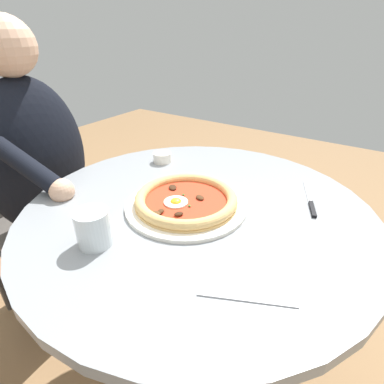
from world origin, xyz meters
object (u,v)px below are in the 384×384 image
object	(u,v)px
steak_knife	(311,203)
pizza_on_plate	(186,201)
dining_table	(197,249)
ramekin_capers	(162,157)
diner_person	(48,205)
water_glass	(94,230)
cafe_chair_diner	(29,206)
fork_utensil	(247,299)

from	to	relation	value
steak_knife	pizza_on_plate	bearing A→B (deg)	-144.35
dining_table	ramekin_capers	size ratio (longest dim) A/B	14.52
steak_knife	ramekin_capers	distance (m)	0.52
diner_person	pizza_on_plate	bearing A→B (deg)	3.16
water_glass	steak_knife	bearing A→B (deg)	51.09
cafe_chair_diner	diner_person	bearing A→B (deg)	3.47
pizza_on_plate	steak_knife	world-z (taller)	pizza_on_plate
steak_knife	dining_table	bearing A→B (deg)	-143.64
dining_table	fork_utensil	size ratio (longest dim) A/B	5.58
dining_table	steak_knife	size ratio (longest dim) A/B	4.75
ramekin_capers	diner_person	bearing A→B (deg)	-148.87
pizza_on_plate	steak_knife	distance (m)	0.34
pizza_on_plate	water_glass	distance (m)	0.25
dining_table	fork_utensil	distance (m)	0.35
pizza_on_plate	ramekin_capers	world-z (taller)	pizza_on_plate
ramekin_capers	dining_table	bearing A→B (deg)	-34.99
pizza_on_plate	steak_knife	bearing A→B (deg)	35.65
pizza_on_plate	steak_knife	xyz separation A→B (m)	(0.28, 0.20, -0.01)
dining_table	diner_person	distance (m)	0.67
dining_table	diner_person	world-z (taller)	diner_person
dining_table	ramekin_capers	distance (m)	0.37
pizza_on_plate	diner_person	distance (m)	0.67
dining_table	steak_knife	world-z (taller)	steak_knife
pizza_on_plate	cafe_chair_diner	distance (m)	0.81
pizza_on_plate	cafe_chair_diner	world-z (taller)	cafe_chair_diner
steak_knife	ramekin_capers	bearing A→B (deg)	179.43
dining_table	cafe_chair_diner	bearing A→B (deg)	-175.83
fork_utensil	diner_person	bearing A→B (deg)	169.62
ramekin_capers	water_glass	bearing A→B (deg)	-69.78
diner_person	fork_utensil	bearing A→B (deg)	-10.38
ramekin_capers	fork_utensil	xyz separation A→B (m)	(0.51, -0.40, -0.02)
water_glass	pizza_on_plate	bearing A→B (deg)	72.05
dining_table	steak_knife	xyz separation A→B (m)	(0.25, 0.18, 0.15)
dining_table	diner_person	xyz separation A→B (m)	(-0.66, -0.05, -0.05)
steak_knife	ramekin_capers	xyz separation A→B (m)	(-0.52, 0.01, 0.02)
ramekin_capers	fork_utensil	bearing A→B (deg)	-38.39
pizza_on_plate	water_glass	bearing A→B (deg)	-107.95
pizza_on_plate	water_glass	xyz separation A→B (m)	(-0.08, -0.24, 0.02)
dining_table	steak_knife	bearing A→B (deg)	36.36
steak_knife	fork_utensil	bearing A→B (deg)	-91.07
ramekin_capers	fork_utensil	distance (m)	0.65
pizza_on_plate	fork_utensil	size ratio (longest dim) A/B	1.95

